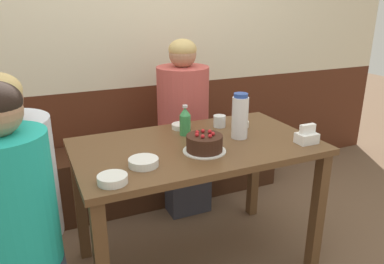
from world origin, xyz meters
name	(u,v)px	position (x,y,z in m)	size (l,w,h in m)	color
ground_plane	(196,260)	(0.00, 0.00, 0.00)	(12.00, 12.00, 0.00)	brown
back_wall	(137,33)	(0.00, 1.05, 1.25)	(4.80, 0.04, 2.50)	#4C2314
bench_seat	(151,171)	(0.00, 0.83, 0.23)	(2.05, 0.38, 0.46)	#381E11
dining_table	(196,162)	(0.00, 0.00, 0.65)	(1.29, 0.74, 0.75)	brown
birthday_cake	(204,144)	(-0.01, -0.12, 0.80)	(0.22, 0.22, 0.11)	white
water_pitcher	(240,116)	(0.26, -0.01, 0.88)	(0.09, 0.09, 0.25)	white
soju_bottle	(185,121)	(0.00, 0.15, 0.84)	(0.06, 0.06, 0.17)	#388E4C
napkin_holder	(307,136)	(0.54, -0.23, 0.79)	(0.11, 0.08, 0.11)	white
bowl_soup_white	(144,162)	(-0.34, -0.16, 0.77)	(0.14, 0.14, 0.04)	white
bowl_rice_small	(240,124)	(0.36, 0.15, 0.77)	(0.10, 0.10, 0.04)	white
bowl_side_dish	(113,179)	(-0.51, -0.27, 0.77)	(0.13, 0.13, 0.04)	white
bowl_sauce_shallow	(181,126)	(0.02, 0.27, 0.77)	(0.12, 0.12, 0.03)	white
glass_water_tall	(219,121)	(0.25, 0.20, 0.79)	(0.07, 0.07, 0.07)	silver
person_teal_shirt	(17,233)	(-0.91, -0.22, 0.59)	(0.34, 0.34, 1.21)	#33333D
person_pale_blue_shirt	(183,130)	(0.19, 0.63, 0.61)	(0.36, 0.36, 1.24)	#33333D
person_grey_tee	(16,205)	(-0.91, -0.02, 0.61)	(0.39, 0.39, 1.21)	#33333D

